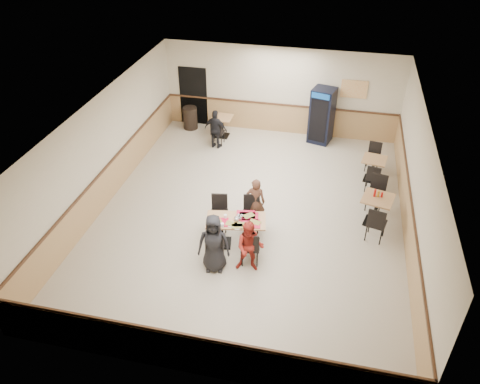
% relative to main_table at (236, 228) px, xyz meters
% --- Properties ---
extents(ground, '(10.00, 10.00, 0.00)m').
position_rel_main_table_xyz_m(ground, '(0.10, 1.29, -0.51)').
color(ground, beige).
rests_on(ground, ground).
extents(room_shell, '(10.00, 10.00, 10.00)m').
position_rel_main_table_xyz_m(room_shell, '(1.88, 3.84, 0.07)').
color(room_shell, silver).
rests_on(room_shell, ground).
extents(main_table, '(1.52, 0.95, 0.76)m').
position_rel_main_table_xyz_m(main_table, '(0.00, 0.00, 0.00)').
color(main_table, black).
rests_on(main_table, ground).
extents(main_chairs, '(1.53, 1.86, 0.96)m').
position_rel_main_table_xyz_m(main_chairs, '(-0.05, -0.01, -0.02)').
color(main_chairs, black).
rests_on(main_chairs, ground).
extents(diner_woman_left, '(0.80, 0.59, 1.49)m').
position_rel_main_table_xyz_m(diner_woman_left, '(-0.30, -0.93, 0.24)').
color(diner_woman_left, black).
rests_on(diner_woman_left, ground).
extents(diner_woman_right, '(0.69, 0.56, 1.33)m').
position_rel_main_table_xyz_m(diner_woman_right, '(0.50, -0.79, 0.16)').
color(diner_woman_right, maroon).
rests_on(diner_woman_right, ground).
extents(diner_man_opposite, '(0.52, 0.37, 1.36)m').
position_rel_main_table_xyz_m(diner_man_opposite, '(0.30, 0.93, 0.17)').
color(diner_man_opposite, brown).
rests_on(diner_man_opposite, ground).
extents(lone_diner, '(0.81, 0.43, 1.33)m').
position_rel_main_table_xyz_m(lone_diner, '(-1.76, 4.67, 0.16)').
color(lone_diner, black).
rests_on(lone_diner, ground).
extents(tabletop_clutter, '(1.26, 0.84, 0.12)m').
position_rel_main_table_xyz_m(tabletop_clutter, '(0.06, -0.03, 0.28)').
color(tabletop_clutter, red).
rests_on(tabletop_clutter, main_table).
extents(side_table_near, '(0.91, 0.91, 0.80)m').
position_rel_main_table_xyz_m(side_table_near, '(3.33, 1.61, 0.03)').
color(side_table_near, black).
rests_on(side_table_near, ground).
extents(side_table_near_chair_south, '(0.57, 0.57, 1.02)m').
position_rel_main_table_xyz_m(side_table_near_chair_south, '(3.33, 0.97, 0.00)').
color(side_table_near_chair_south, black).
rests_on(side_table_near_chair_south, ground).
extents(side_table_near_chair_north, '(0.57, 0.57, 1.02)m').
position_rel_main_table_xyz_m(side_table_near_chair_north, '(3.33, 2.26, 0.00)').
color(side_table_near_chair_north, black).
rests_on(side_table_near_chair_north, ground).
extents(side_table_far, '(0.78, 0.78, 0.72)m').
position_rel_main_table_xyz_m(side_table_far, '(3.29, 3.74, -0.03)').
color(side_table_far, black).
rests_on(side_table_far, ground).
extents(side_table_far_chair_south, '(0.49, 0.49, 0.91)m').
position_rel_main_table_xyz_m(side_table_far_chair_south, '(3.29, 3.17, -0.05)').
color(side_table_far_chair_south, black).
rests_on(side_table_far_chair_south, ground).
extents(side_table_far_chair_north, '(0.49, 0.49, 0.91)m').
position_rel_main_table_xyz_m(side_table_far_chair_north, '(3.29, 4.32, -0.05)').
color(side_table_far_chair_north, black).
rests_on(side_table_far_chair_north, ground).
extents(condiment_caddy, '(0.23, 0.06, 0.20)m').
position_rel_main_table_xyz_m(condiment_caddy, '(3.30, 1.66, 0.39)').
color(condiment_caddy, red).
rests_on(condiment_caddy, side_table_near).
extents(back_table, '(0.69, 0.69, 0.73)m').
position_rel_main_table_xyz_m(back_table, '(-1.76, 5.49, -0.02)').
color(back_table, black).
rests_on(back_table, ground).
extents(back_table_chair_lone, '(0.43, 0.43, 0.92)m').
position_rel_main_table_xyz_m(back_table_chair_lone, '(-1.76, 4.91, -0.05)').
color(back_table_chair_lone, black).
rests_on(back_table_chair_lone, ground).
extents(pepsi_cooler, '(0.86, 0.86, 1.88)m').
position_rel_main_table_xyz_m(pepsi_cooler, '(1.57, 5.88, 0.43)').
color(pepsi_cooler, black).
rests_on(pepsi_cooler, ground).
extents(trash_bin, '(0.50, 0.50, 0.79)m').
position_rel_main_table_xyz_m(trash_bin, '(-3.02, 5.84, -0.11)').
color(trash_bin, black).
rests_on(trash_bin, ground).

